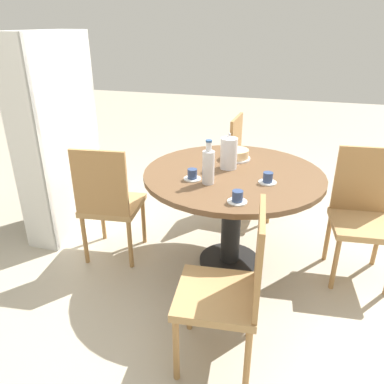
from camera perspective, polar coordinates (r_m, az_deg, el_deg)
The scene contains 13 objects.
ground_plane at distance 3.00m, azimuth 5.69°, elevation -10.57°, with size 14.00×14.00×0.00m, color #B2A893.
dining_table at distance 2.70m, azimuth 6.22°, elevation 0.16°, with size 1.26×1.26×0.76m.
chair_a at distance 2.88m, azimuth -12.51°, elevation -1.43°, with size 0.47×0.47×0.93m.
chair_b at distance 1.97m, azimuth 5.85°, elevation -14.26°, with size 0.46×0.46×0.93m.
chair_c at distance 2.91m, azimuth 24.54°, elevation -2.92°, with size 0.46×0.46×0.93m.
chair_d at distance 3.59m, azimuth 8.55°, elevation 4.18°, with size 0.44×0.44×0.93m.
bookshelf at distance 3.35m, azimuth -19.31°, elevation 7.26°, with size 0.83×0.28×1.66m.
coffee_pot at distance 2.67m, azimuth 5.63°, elevation 6.05°, with size 0.12×0.12×0.26m.
water_bottle at distance 2.40m, azimuth 2.51°, elevation 3.97°, with size 0.08×0.08×0.29m.
cake_main at distance 2.89m, azimuth 6.67°, elevation 5.70°, with size 0.23×0.23×0.08m.
cup_a at distance 2.49m, azimuth 0.05°, elevation 2.59°, with size 0.12×0.12×0.07m.
cup_b at distance 2.19m, azimuth 6.93°, elevation -0.85°, with size 0.12×0.12×0.07m.
cup_c at distance 2.48m, azimuth 11.47°, elevation 2.01°, with size 0.12×0.12×0.07m.
Camera 1 is at (-2.43, -0.40, 1.72)m, focal length 35.00 mm.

